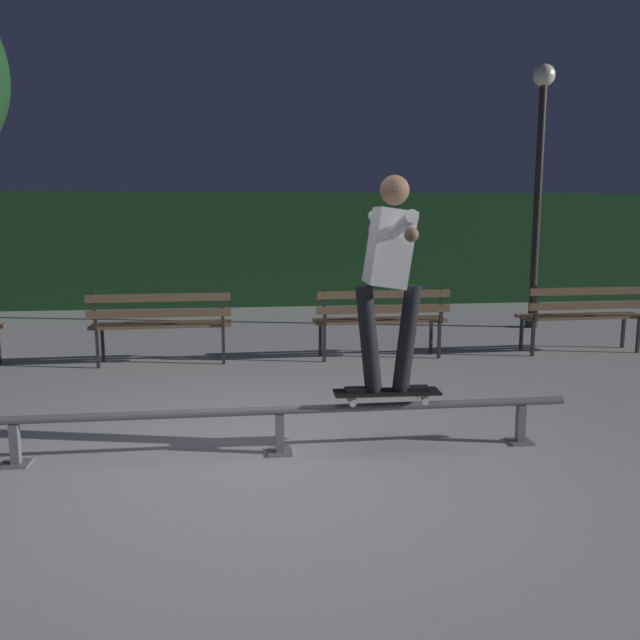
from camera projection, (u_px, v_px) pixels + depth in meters
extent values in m
plane|color=#ADAAA8|center=(282.00, 464.00, 4.57)|extent=(90.00, 90.00, 0.00)
cube|color=#193D1E|center=(252.00, 249.00, 12.78)|extent=(24.00, 1.20, 2.14)
cylinder|color=slate|center=(280.00, 410.00, 4.73)|extent=(4.32, 0.06, 0.06)
cube|color=slate|center=(15.00, 445.00, 4.53)|extent=(0.06, 0.06, 0.29)
cube|color=slate|center=(16.00, 464.00, 4.56)|extent=(0.18, 0.18, 0.01)
cube|color=slate|center=(280.00, 434.00, 4.76)|extent=(0.06, 0.06, 0.29)
cube|color=slate|center=(280.00, 452.00, 4.78)|extent=(0.18, 0.18, 0.01)
cube|color=slate|center=(521.00, 424.00, 4.99)|extent=(0.06, 0.06, 0.29)
cube|color=slate|center=(520.00, 442.00, 5.01)|extent=(0.18, 0.18, 0.01)
cube|color=black|center=(387.00, 392.00, 4.81)|extent=(0.79, 0.22, 0.02)
cube|color=black|center=(387.00, 391.00, 4.81)|extent=(0.77, 0.21, 0.00)
cube|color=#9E9EA3|center=(422.00, 394.00, 4.84)|extent=(0.05, 0.17, 0.02)
cube|color=#9E9EA3|center=(351.00, 396.00, 4.79)|extent=(0.05, 0.17, 0.02)
cylinder|color=beige|center=(425.00, 401.00, 4.77)|extent=(0.05, 0.03, 0.05)
cylinder|color=beige|center=(419.00, 395.00, 4.92)|extent=(0.05, 0.03, 0.05)
cylinder|color=beige|center=(353.00, 403.00, 4.72)|extent=(0.05, 0.03, 0.05)
cylinder|color=beige|center=(350.00, 397.00, 4.87)|extent=(0.05, 0.03, 0.05)
cube|color=black|center=(411.00, 388.00, 4.83)|extent=(0.26, 0.11, 0.03)
cube|color=black|center=(363.00, 390.00, 4.79)|extent=(0.26, 0.11, 0.03)
cylinder|color=black|center=(407.00, 339.00, 4.76)|extent=(0.21, 0.13, 0.79)
cylinder|color=black|center=(369.00, 339.00, 4.74)|extent=(0.21, 0.13, 0.79)
cube|color=silver|center=(389.00, 248.00, 4.64)|extent=(0.34, 0.37, 0.57)
cylinder|color=silver|center=(401.00, 226.00, 4.25)|extent=(0.10, 0.61, 0.21)
cylinder|color=silver|center=(380.00, 224.00, 4.99)|extent=(0.10, 0.61, 0.21)
sphere|color=brown|center=(411.00, 235.00, 3.98)|extent=(0.09, 0.09, 0.09)
sphere|color=brown|center=(373.00, 230.00, 5.28)|extent=(0.09, 0.09, 0.09)
sphere|color=brown|center=(394.00, 190.00, 4.58)|extent=(0.21, 0.21, 0.21)
cube|color=#282623|center=(223.00, 340.00, 7.92)|extent=(0.04, 0.04, 0.44)
cube|color=#282623|center=(223.00, 346.00, 7.60)|extent=(0.04, 0.04, 0.44)
cube|color=#282623|center=(222.00, 309.00, 7.50)|extent=(0.04, 0.04, 0.44)
cube|color=#282623|center=(103.00, 344.00, 7.72)|extent=(0.04, 0.04, 0.44)
cube|color=#282623|center=(98.00, 349.00, 7.40)|extent=(0.04, 0.04, 0.44)
cube|color=#282623|center=(95.00, 311.00, 7.29)|extent=(0.04, 0.04, 0.44)
cube|color=brown|center=(163.00, 323.00, 7.76)|extent=(1.60, 0.12, 0.04)
cube|color=brown|center=(162.00, 325.00, 7.62)|extent=(1.60, 0.12, 0.04)
cube|color=brown|center=(161.00, 327.00, 7.49)|extent=(1.60, 0.12, 0.04)
cube|color=brown|center=(160.00, 313.00, 7.39)|extent=(1.60, 0.07, 0.09)
cube|color=brown|center=(159.00, 298.00, 7.36)|extent=(1.60, 0.07, 0.09)
cube|color=#282623|center=(431.00, 336.00, 8.24)|extent=(0.04, 0.04, 0.44)
cube|color=#282623|center=(439.00, 340.00, 7.92)|extent=(0.04, 0.04, 0.44)
cube|color=#282623|center=(441.00, 305.00, 7.81)|extent=(0.04, 0.04, 0.44)
cube|color=#282623|center=(320.00, 339.00, 8.03)|extent=(0.04, 0.04, 0.44)
cube|color=#282623|center=(324.00, 344.00, 7.72)|extent=(0.04, 0.04, 0.44)
cube|color=#282623|center=(325.00, 307.00, 7.61)|extent=(0.04, 0.04, 0.44)
cube|color=brown|center=(377.00, 318.00, 8.08)|extent=(1.60, 0.12, 0.04)
cube|color=brown|center=(380.00, 320.00, 7.94)|extent=(1.60, 0.12, 0.04)
cube|color=brown|center=(382.00, 322.00, 7.80)|extent=(1.60, 0.12, 0.04)
cube|color=brown|center=(384.00, 309.00, 7.71)|extent=(1.60, 0.07, 0.09)
cube|color=brown|center=(384.00, 294.00, 7.68)|extent=(1.60, 0.07, 0.09)
cube|color=#282623|center=(623.00, 331.00, 8.55)|extent=(0.04, 0.04, 0.44)
cube|color=#282623|center=(638.00, 336.00, 8.24)|extent=(0.04, 0.04, 0.44)
cube|color=#282623|center=(521.00, 334.00, 8.35)|extent=(0.04, 0.04, 0.44)
cube|color=#282623|center=(533.00, 339.00, 8.04)|extent=(0.04, 0.04, 0.44)
cube|color=#282623|center=(536.00, 303.00, 7.93)|extent=(0.04, 0.04, 0.44)
cube|color=brown|center=(575.00, 315.00, 8.40)|extent=(1.60, 0.12, 0.04)
cube|color=brown|center=(581.00, 316.00, 8.26)|extent=(1.60, 0.12, 0.04)
cube|color=brown|center=(587.00, 318.00, 8.12)|extent=(1.60, 0.12, 0.04)
cube|color=brown|center=(591.00, 306.00, 8.03)|extent=(1.60, 0.07, 0.09)
cube|color=brown|center=(592.00, 291.00, 8.00)|extent=(1.60, 0.07, 0.09)
cylinder|color=#282623|center=(537.00, 210.00, 9.88)|extent=(0.11, 0.11, 3.60)
sphere|color=#F2EACC|center=(544.00, 75.00, 9.58)|extent=(0.32, 0.32, 0.32)
cylinder|color=#282623|center=(531.00, 323.00, 10.16)|extent=(0.20, 0.20, 0.12)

